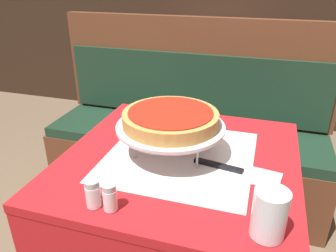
{
  "coord_description": "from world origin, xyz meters",
  "views": [
    {
      "loc": [
        0.25,
        -0.94,
        1.35
      ],
      "look_at": [
        -0.03,
        -0.03,
        0.9
      ],
      "focal_mm": 35.0,
      "sensor_mm": 36.0,
      "label": 1
    }
  ],
  "objects_px": {
    "deep_dish_pizza": "(171,118)",
    "water_glass_near": "(269,214)",
    "salt_shaker": "(93,193)",
    "pizza_server": "(240,172)",
    "pepper_shaker": "(110,197)",
    "dining_table_front": "(179,184)",
    "condiment_caddy": "(207,43)",
    "booth_bench": "(186,148)",
    "dining_table_rear": "(208,65)",
    "pizza_pan_stand": "(171,127)"
  },
  "relations": [
    {
      "from": "pizza_server",
      "to": "dining_table_front",
      "type": "bearing_deg",
      "value": 167.26
    },
    {
      "from": "dining_table_rear",
      "to": "booth_bench",
      "type": "bearing_deg",
      "value": -87.81
    },
    {
      "from": "salt_shaker",
      "to": "pepper_shaker",
      "type": "xyz_separation_m",
      "value": [
        0.05,
        -0.0,
        -0.0
      ]
    },
    {
      "from": "deep_dish_pizza",
      "to": "water_glass_near",
      "type": "bearing_deg",
      "value": -42.26
    },
    {
      "from": "pizza_server",
      "to": "salt_shaker",
      "type": "distance_m",
      "value": 0.46
    },
    {
      "from": "booth_bench",
      "to": "pizza_server",
      "type": "distance_m",
      "value": 1.07
    },
    {
      "from": "dining_table_rear",
      "to": "condiment_caddy",
      "type": "distance_m",
      "value": 0.17
    },
    {
      "from": "pizza_pan_stand",
      "to": "salt_shaker",
      "type": "height_order",
      "value": "pizza_pan_stand"
    },
    {
      "from": "dining_table_rear",
      "to": "booth_bench",
      "type": "height_order",
      "value": "booth_bench"
    },
    {
      "from": "water_glass_near",
      "to": "salt_shaker",
      "type": "bearing_deg",
      "value": -176.7
    },
    {
      "from": "dining_table_front",
      "to": "pizza_pan_stand",
      "type": "bearing_deg",
      "value": 177.14
    },
    {
      "from": "water_glass_near",
      "to": "condiment_caddy",
      "type": "distance_m",
      "value": 2.05
    },
    {
      "from": "salt_shaker",
      "to": "dining_table_front",
      "type": "bearing_deg",
      "value": 64.99
    },
    {
      "from": "booth_bench",
      "to": "pizza_server",
      "type": "xyz_separation_m",
      "value": [
        0.39,
        -0.89,
        0.45
      ]
    },
    {
      "from": "water_glass_near",
      "to": "deep_dish_pizza",
      "type": "bearing_deg",
      "value": 137.74
    },
    {
      "from": "booth_bench",
      "to": "pizza_pan_stand",
      "type": "xyz_separation_m",
      "value": [
        0.15,
        -0.84,
        0.55
      ]
    },
    {
      "from": "deep_dish_pizza",
      "to": "water_glass_near",
      "type": "relative_size",
      "value": 2.56
    },
    {
      "from": "dining_table_rear",
      "to": "booth_bench",
      "type": "distance_m",
      "value": 0.89
    },
    {
      "from": "dining_table_front",
      "to": "salt_shaker",
      "type": "xyz_separation_m",
      "value": [
        -0.15,
        -0.32,
        0.16
      ]
    },
    {
      "from": "dining_table_front",
      "to": "water_glass_near",
      "type": "distance_m",
      "value": 0.46
    },
    {
      "from": "dining_table_rear",
      "to": "booth_bench",
      "type": "relative_size",
      "value": 0.46
    },
    {
      "from": "deep_dish_pizza",
      "to": "pepper_shaker",
      "type": "bearing_deg",
      "value": -101.69
    },
    {
      "from": "dining_table_front",
      "to": "dining_table_rear",
      "type": "height_order",
      "value": "dining_table_rear"
    },
    {
      "from": "dining_table_front",
      "to": "condiment_caddy",
      "type": "height_order",
      "value": "condiment_caddy"
    },
    {
      "from": "booth_bench",
      "to": "condiment_caddy",
      "type": "relative_size",
      "value": 9.59
    },
    {
      "from": "deep_dish_pizza",
      "to": "pepper_shaker",
      "type": "distance_m",
      "value": 0.35
    },
    {
      "from": "dining_table_front",
      "to": "pizza_pan_stand",
      "type": "relative_size",
      "value": 2.17
    },
    {
      "from": "dining_table_rear",
      "to": "booth_bench",
      "type": "xyz_separation_m",
      "value": [
        0.03,
        -0.82,
        -0.33
      ]
    },
    {
      "from": "pizza_pan_stand",
      "to": "booth_bench",
      "type": "bearing_deg",
      "value": 100.02
    },
    {
      "from": "salt_shaker",
      "to": "pepper_shaker",
      "type": "distance_m",
      "value": 0.05
    },
    {
      "from": "booth_bench",
      "to": "salt_shaker",
      "type": "relative_size",
      "value": 21.37
    },
    {
      "from": "water_glass_near",
      "to": "salt_shaker",
      "type": "relative_size",
      "value": 1.56
    },
    {
      "from": "pizza_server",
      "to": "pepper_shaker",
      "type": "distance_m",
      "value": 0.42
    },
    {
      "from": "deep_dish_pizza",
      "to": "water_glass_near",
      "type": "height_order",
      "value": "deep_dish_pizza"
    },
    {
      "from": "deep_dish_pizza",
      "to": "condiment_caddy",
      "type": "xyz_separation_m",
      "value": [
        -0.2,
        1.68,
        -0.08
      ]
    },
    {
      "from": "pepper_shaker",
      "to": "condiment_caddy",
      "type": "bearing_deg",
      "value": 93.83
    },
    {
      "from": "dining_table_rear",
      "to": "salt_shaker",
      "type": "bearing_deg",
      "value": -88.2
    },
    {
      "from": "dining_table_front",
      "to": "salt_shaker",
      "type": "bearing_deg",
      "value": -115.01
    },
    {
      "from": "salt_shaker",
      "to": "condiment_caddy",
      "type": "bearing_deg",
      "value": 92.42
    },
    {
      "from": "pizza_server",
      "to": "salt_shaker",
      "type": "bearing_deg",
      "value": -142.49
    },
    {
      "from": "water_glass_near",
      "to": "dining_table_rear",
      "type": "bearing_deg",
      "value": 104.58
    },
    {
      "from": "dining_table_front",
      "to": "salt_shaker",
      "type": "height_order",
      "value": "salt_shaker"
    },
    {
      "from": "condiment_caddy",
      "to": "deep_dish_pizza",
      "type": "bearing_deg",
      "value": -83.15
    },
    {
      "from": "salt_shaker",
      "to": "pizza_server",
      "type": "bearing_deg",
      "value": 37.51
    },
    {
      "from": "pizza_pan_stand",
      "to": "pizza_server",
      "type": "height_order",
      "value": "pizza_pan_stand"
    },
    {
      "from": "booth_bench",
      "to": "water_glass_near",
      "type": "height_order",
      "value": "booth_bench"
    },
    {
      "from": "salt_shaker",
      "to": "pepper_shaker",
      "type": "height_order",
      "value": "salt_shaker"
    },
    {
      "from": "pizza_server",
      "to": "salt_shaker",
      "type": "height_order",
      "value": "salt_shaker"
    },
    {
      "from": "dining_table_front",
      "to": "deep_dish_pizza",
      "type": "height_order",
      "value": "deep_dish_pizza"
    },
    {
      "from": "deep_dish_pizza",
      "to": "pepper_shaker",
      "type": "height_order",
      "value": "deep_dish_pizza"
    }
  ]
}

